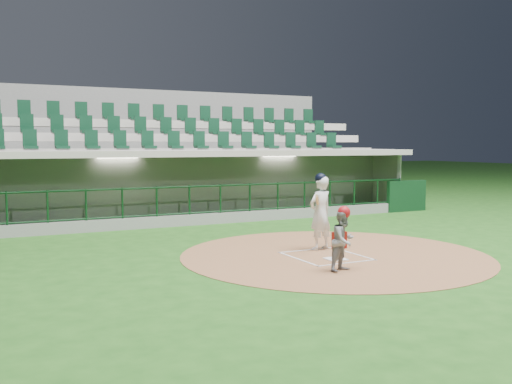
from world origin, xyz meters
The scene contains 8 objects.
ground centered at (0.00, 0.00, 0.00)m, with size 120.00×120.00×0.00m, color #1C4D16.
dirt_circle centered at (0.30, -0.20, 0.01)m, with size 7.20×7.20×0.01m, color brown.
home_plate centered at (0.00, -0.70, 0.02)m, with size 0.43×0.43×0.02m, color white.
batter_box_chalk centered at (0.00, -0.30, 0.02)m, with size 1.55×1.80×0.01m.
dugout_structure centered at (0.04, 7.82, 0.96)m, with size 16.40×3.70×3.00m.
seating_deck centered at (0.00, 10.91, 1.42)m, with size 17.00×6.72×5.15m.
batter centered at (0.35, 0.48, 0.95)m, with size 0.91×0.93×1.88m.
catcher centered at (-0.52, -1.73, 0.66)m, with size 0.73×0.65×1.33m.
Camera 1 is at (-7.22, -11.20, 2.58)m, focal length 40.00 mm.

